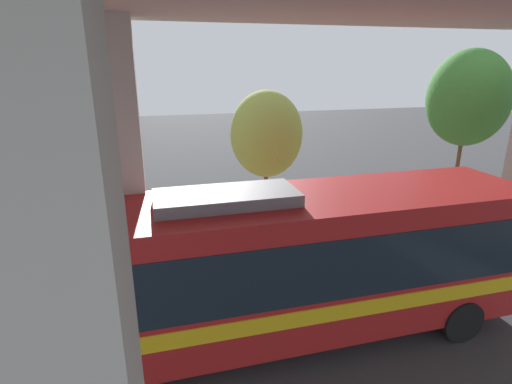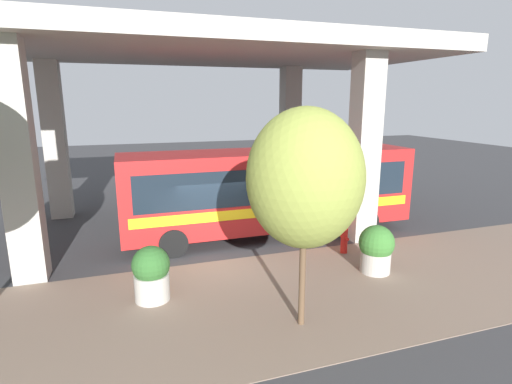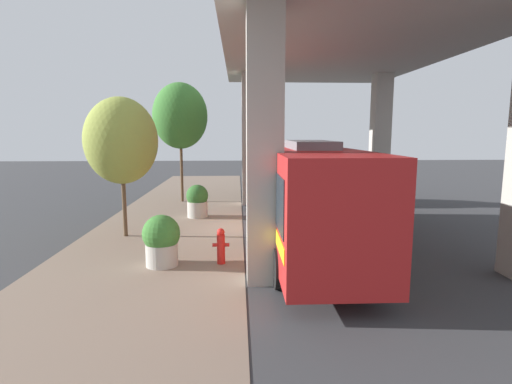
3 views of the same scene
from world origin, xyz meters
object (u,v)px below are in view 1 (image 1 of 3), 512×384
Objects in this scene: fire_hydrant at (188,269)px; street_tree_near at (266,134)px; bus at (279,260)px; planter_front at (375,221)px; planter_middle at (179,237)px; street_tree_far at (468,98)px.

fire_hydrant is 0.21× the size of street_tree_near.
street_tree_near reaches higher than bus.
planter_front is 6.74m from planter_middle.
planter_front is at bearing 101.51° from fire_hydrant.
fire_hydrant is at bearing -147.21° from bus.
planter_middle is at bearing -176.83° from fire_hydrant.
fire_hydrant is at bearing -78.49° from planter_front.
street_tree_far reaches higher than planter_middle.
fire_hydrant is 1.73m from planter_middle.
street_tree_far reaches higher than planter_front.
bus is 2.20× the size of street_tree_near.
street_tree_far is at bearing 94.79° from planter_middle.
bus is at bearing 32.79° from fire_hydrant.
street_tree_near reaches higher than planter_middle.
bus is at bearing 22.62° from planter_middle.
planter_middle is (-1.71, -0.09, 0.23)m from fire_hydrant.
street_tree_far reaches higher than bus.
street_tree_near is at bearing 137.89° from fire_hydrant.
street_tree_far is at bearing 120.21° from bus.
planter_front is 0.23× the size of street_tree_far.
street_tree_far is at bearing 103.54° from fire_hydrant.
street_tree_near is (-2.00, 3.45, 2.78)m from planter_middle.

